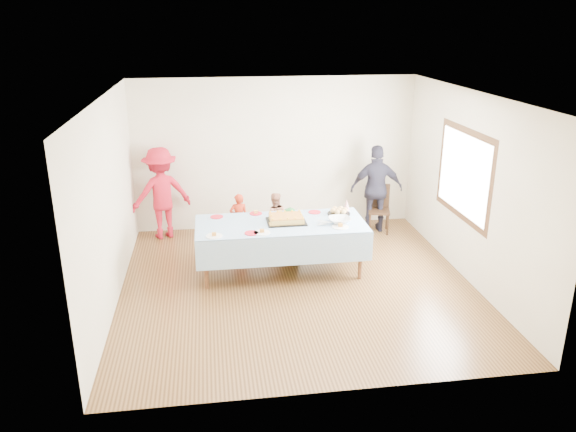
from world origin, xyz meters
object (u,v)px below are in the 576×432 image
birthday_cake (286,219)px  adult_left (161,193)px  party_table (281,226)px  dining_chair (379,205)px

birthday_cake → adult_left: bearing=138.8°
party_table → dining_chair: (1.97, 1.48, -0.25)m
dining_chair → party_table: bearing=-129.1°
party_table → birthday_cake: (0.09, 0.03, 0.10)m
birthday_cake → dining_chair: 2.41m
dining_chair → birthday_cake: bearing=-128.4°
dining_chair → adult_left: (-3.82, 0.24, 0.32)m
party_table → dining_chair: 2.48m
party_table → adult_left: adult_left is taller
birthday_cake → adult_left: (-1.93, 1.69, -0.03)m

